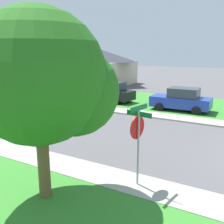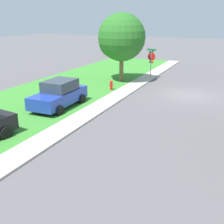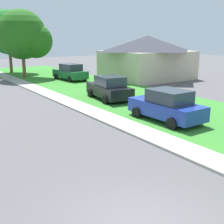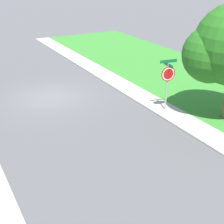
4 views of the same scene
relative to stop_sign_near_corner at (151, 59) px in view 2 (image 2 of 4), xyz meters
The scene contains 6 objects.
ground_plane 6.49m from the stop_sign_near_corner, 134.34° to the left, with size 120.00×120.00×0.00m, color #565456.
sidewalk_east 16.55m from the stop_sign_near_corner, 88.74° to the left, with size 1.40×56.00×0.10m, color #ADA89E.
stop_sign_near_corner is the anchor object (origin of this frame).
car_blue_kerbside_mid 11.31m from the stop_sign_near_corner, 76.32° to the left, with size 2.11×4.34×1.76m.
tree_sidewalk_mid 3.68m from the stop_sign_near_corner, 46.24° to the left, with size 4.36×4.05×5.91m.
fire_hydrant 6.01m from the stop_sign_near_corner, 75.43° to the left, with size 0.38×0.22×0.83m.
Camera 2 is at (-3.22, 20.74, 5.55)m, focal length 45.00 mm.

